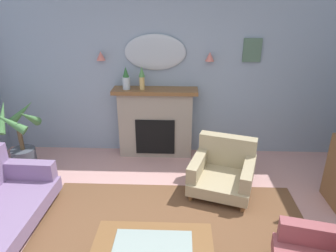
% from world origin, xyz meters
% --- Properties ---
extents(wall_back, '(6.96, 0.10, 2.97)m').
position_xyz_m(wall_back, '(0.00, 2.60, 1.49)').
color(wall_back, '#8C9EB2').
rests_on(wall_back, ground).
extents(patterned_rug, '(3.20, 2.40, 0.01)m').
position_xyz_m(patterned_rug, '(0.00, 0.20, 0.01)').
color(patterned_rug, brown).
rests_on(patterned_rug, ground).
extents(fireplace, '(1.36, 0.36, 1.16)m').
position_xyz_m(fireplace, '(-0.34, 2.38, 0.57)').
color(fireplace, gray).
rests_on(fireplace, ground).
extents(mantel_vase_right, '(0.12, 0.12, 0.36)m').
position_xyz_m(mantel_vase_right, '(-0.79, 2.35, 1.32)').
color(mantel_vase_right, silver).
rests_on(mantel_vase_right, fireplace).
extents(mantel_vase_centre, '(0.10, 0.10, 0.36)m').
position_xyz_m(mantel_vase_centre, '(-0.54, 2.35, 1.36)').
color(mantel_vase_centre, tan).
rests_on(mantel_vase_centre, fireplace).
extents(wall_mirror, '(0.96, 0.06, 0.56)m').
position_xyz_m(wall_mirror, '(-0.34, 2.52, 1.71)').
color(wall_mirror, '#B2BCC6').
extents(wall_sconce_left, '(0.14, 0.14, 0.14)m').
position_xyz_m(wall_sconce_left, '(-1.19, 2.47, 1.66)').
color(wall_sconce_left, '#D17066').
extents(wall_sconce_right, '(0.14, 0.14, 0.14)m').
position_xyz_m(wall_sconce_right, '(0.51, 2.47, 1.66)').
color(wall_sconce_right, '#D17066').
extents(framed_picture, '(0.28, 0.03, 0.36)m').
position_xyz_m(framed_picture, '(1.16, 2.53, 1.75)').
color(framed_picture, '#4C6B56').
extents(coffee_table, '(1.10, 0.60, 0.45)m').
position_xyz_m(coffee_table, '(-0.17, -0.19, 0.38)').
color(coffee_table, brown).
rests_on(coffee_table, ground).
extents(armchair_beside_couch, '(1.01, 1.02, 0.71)m').
position_xyz_m(armchair_beside_couch, '(0.68, 1.38, 0.31)').
color(armchair_beside_couch, tan).
rests_on(armchair_beside_couch, ground).
extents(potted_plant_corner_palm, '(0.58, 0.56, 1.10)m').
position_xyz_m(potted_plant_corner_palm, '(-2.38, 1.84, 0.49)').
color(potted_plant_corner_palm, '#474C56').
rests_on(potted_plant_corner_palm, ground).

